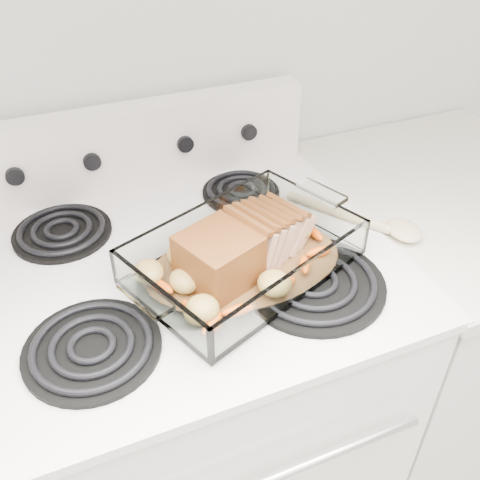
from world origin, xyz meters
name	(u,v)px	position (x,y,z in m)	size (l,w,h in m)	color
electric_range	(193,406)	(0.00, 1.66, 0.48)	(0.78, 0.70, 1.12)	white
counter_right	(422,330)	(0.67, 1.66, 0.47)	(0.58, 0.68, 0.93)	silver
baking_dish	(244,259)	(0.09, 1.58, 0.96)	(0.38, 0.25, 0.07)	white
pork_roast	(236,247)	(0.08, 1.58, 1.00)	(0.26, 0.11, 0.09)	brown
roast_vegetables	(236,246)	(0.09, 1.61, 0.97)	(0.32, 0.17, 0.04)	#F44400
wooden_spoon	(375,222)	(0.39, 1.60, 0.94)	(0.18, 0.25, 0.02)	beige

